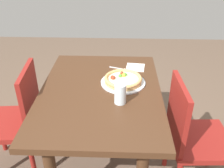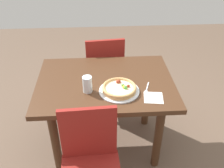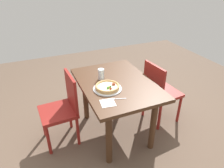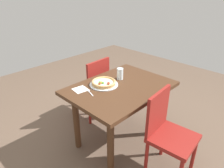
{
  "view_description": "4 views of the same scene",
  "coord_description": "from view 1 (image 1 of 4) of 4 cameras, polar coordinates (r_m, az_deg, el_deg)",
  "views": [
    {
      "loc": [
        1.42,
        0.13,
        1.61
      ],
      "look_at": [
        -0.05,
        0.08,
        0.75
      ],
      "focal_mm": 40.23,
      "sensor_mm": 36.0,
      "label": 1
    },
    {
      "loc": [
        0.05,
        1.72,
        1.88
      ],
      "look_at": [
        -0.05,
        0.08,
        0.75
      ],
      "focal_mm": 40.83,
      "sensor_mm": 36.0,
      "label": 2
    },
    {
      "loc": [
        -1.88,
        0.85,
        1.87
      ],
      "look_at": [
        -0.05,
        0.08,
        0.75
      ],
      "focal_mm": 32.97,
      "sensor_mm": 36.0,
      "label": 3
    },
    {
      "loc": [
        -1.51,
        -1.35,
        1.75
      ],
      "look_at": [
        -0.05,
        0.08,
        0.75
      ],
      "focal_mm": 33.76,
      "sensor_mm": 36.0,
      "label": 4
    }
  ],
  "objects": [
    {
      "name": "napkin",
      "position": [
        1.98,
        5.31,
        3.8
      ],
      "size": [
        0.16,
        0.16,
        0.0
      ],
      "primitive_type": "cube",
      "rotation": [
        0.0,
        0.0,
        -0.13
      ],
      "color": "white",
      "rests_on": "dining_table"
    },
    {
      "name": "plate",
      "position": [
        1.76,
        2.52,
        0.36
      ],
      "size": [
        0.31,
        0.31,
        0.01
      ],
      "primitive_type": "cylinder",
      "color": "silver",
      "rests_on": "dining_table"
    },
    {
      "name": "chair_near",
      "position": [
        1.98,
        -20.68,
        -7.19
      ],
      "size": [
        0.43,
        0.43,
        0.86
      ],
      "rotation": [
        0.0,
        0.0,
        3.23
      ],
      "color": "maroon",
      "rests_on": "ground"
    },
    {
      "name": "ground_plane",
      "position": [
        2.15,
        -2.17,
        -18.14
      ],
      "size": [
        6.0,
        6.0,
        0.0
      ],
      "primitive_type": "plane",
      "color": "brown"
    },
    {
      "name": "fork",
      "position": [
        1.95,
        2.13,
        3.47
      ],
      "size": [
        0.07,
        0.16,
        0.0
      ],
      "rotation": [
        0.0,
        0.0,
        1.24
      ],
      "color": "silver",
      "rests_on": "dining_table"
    },
    {
      "name": "dining_table",
      "position": [
        1.75,
        -2.55,
        -4.78
      ],
      "size": [
        1.11,
        0.81,
        0.73
      ],
      "color": "#472B19",
      "rests_on": "ground"
    },
    {
      "name": "drinking_glass",
      "position": [
        1.52,
        1.88,
        -2.19
      ],
      "size": [
        0.07,
        0.07,
        0.13
      ],
      "primitive_type": "cylinder",
      "color": "silver",
      "rests_on": "dining_table"
    },
    {
      "name": "chair_far",
      "position": [
        1.79,
        17.66,
        -10.98
      ],
      "size": [
        0.42,
        0.42,
        0.86
      ],
      "rotation": [
        0.0,
        0.0,
        0.05
      ],
      "color": "maroon",
      "rests_on": "ground"
    },
    {
      "name": "pizza",
      "position": [
        1.75,
        2.51,
        1.11
      ],
      "size": [
        0.26,
        0.26,
        0.05
      ],
      "color": "tan",
      "rests_on": "plate"
    }
  ]
}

